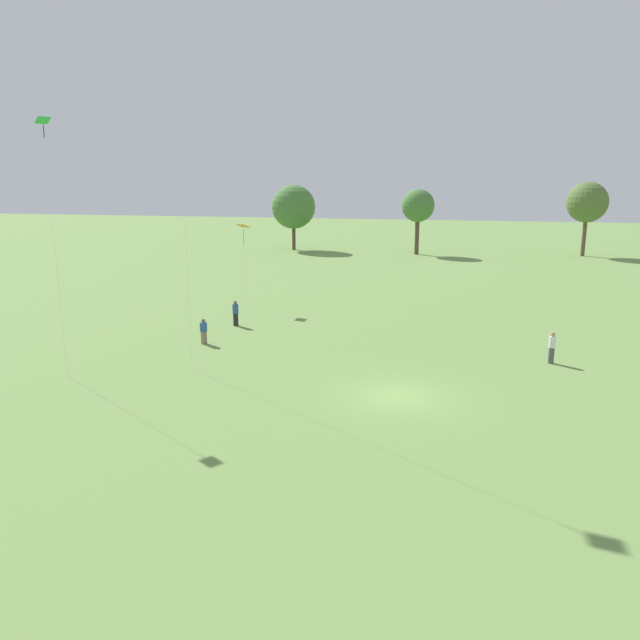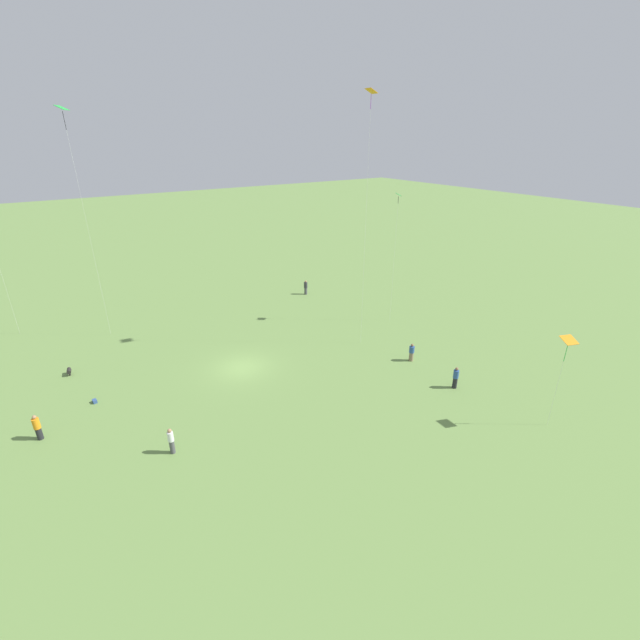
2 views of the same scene
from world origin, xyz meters
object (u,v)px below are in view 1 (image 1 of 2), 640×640
(person_1, at_px, (552,348))
(person_3, at_px, (204,332))
(kite_0, at_px, (45,143))
(kite_6, at_px, (243,229))
(person_4, at_px, (236,313))

(person_1, bearing_deg, person_3, -84.04)
(person_1, relative_size, person_3, 1.11)
(person_3, relative_size, kite_0, 0.12)
(kite_0, height_order, kite_6, kite_0)
(person_3, xyz_separation_m, kite_6, (-1.29, 11.35, 5.30))
(person_1, distance_m, person_3, 20.20)
(kite_0, bearing_deg, kite_6, -109.27)
(person_1, xyz_separation_m, person_4, (-19.92, 4.55, -0.02))
(person_1, distance_m, kite_6, 24.69)
(person_1, xyz_separation_m, kite_0, (-24.56, -7.82, 10.65))
(person_3, bearing_deg, kite_6, 58.08)
(person_4, bearing_deg, kite_6, 124.03)
(kite_0, bearing_deg, person_1, -172.33)
(person_1, relative_size, kite_0, 0.14)
(person_3, height_order, kite_6, kite_6)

